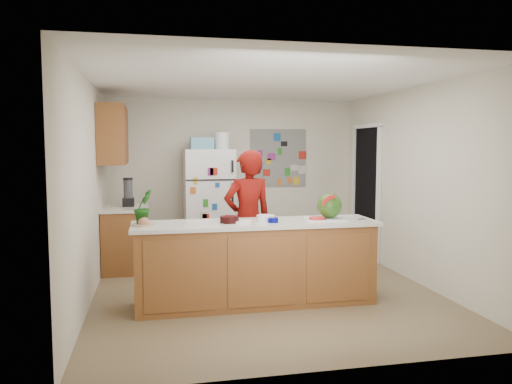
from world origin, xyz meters
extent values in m
cube|color=brown|center=(0.00, 0.00, -0.01)|extent=(4.00, 4.50, 0.02)
cube|color=beige|center=(0.00, 2.26, 1.25)|extent=(4.00, 0.02, 2.50)
cube|color=beige|center=(-2.01, 0.00, 1.25)|extent=(0.02, 4.50, 2.50)
cube|color=beige|center=(2.01, 0.00, 1.25)|extent=(0.02, 4.50, 2.50)
cube|color=white|center=(0.00, 0.00, 2.51)|extent=(4.00, 4.50, 0.02)
cube|color=black|center=(1.99, 1.45, 1.02)|extent=(0.03, 0.85, 2.04)
cube|color=brown|center=(-0.20, -0.50, 0.44)|extent=(2.60, 0.62, 0.88)
cube|color=silver|center=(-0.20, -0.50, 0.90)|extent=(2.68, 0.70, 0.04)
cube|color=brown|center=(-1.69, 1.35, 0.43)|extent=(0.60, 0.80, 0.86)
cube|color=silver|center=(-1.69, 1.35, 0.88)|extent=(0.64, 0.84, 0.04)
cube|color=brown|center=(-1.82, 1.30, 1.90)|extent=(0.35, 1.00, 0.80)
cube|color=silver|center=(-0.45, 1.88, 0.85)|extent=(0.75, 0.70, 1.70)
cube|color=#5999B2|center=(-0.55, 1.88, 1.79)|extent=(0.35, 0.28, 0.18)
cube|color=slate|center=(0.75, 2.24, 1.55)|extent=(0.95, 0.01, 0.95)
imported|color=#610A06|center=(-0.17, 0.09, 0.85)|extent=(0.70, 0.54, 1.70)
cylinder|color=black|center=(-1.64, 1.41, 1.09)|extent=(0.13, 0.13, 0.38)
cube|color=silver|center=(0.60, -0.49, 0.93)|extent=(0.47, 0.38, 0.01)
sphere|color=#1B4F13|center=(0.66, -0.47, 1.07)|extent=(0.28, 0.28, 0.28)
cylinder|color=red|center=(0.50, -0.54, 0.94)|extent=(0.18, 0.18, 0.02)
cylinder|color=black|center=(-0.49, -0.50, 0.96)|extent=(0.22, 0.22, 0.07)
cylinder|color=white|center=(-0.07, -0.43, 0.95)|extent=(0.24, 0.24, 0.06)
cylinder|color=#000368|center=(-0.03, -0.59, 0.95)|extent=(0.12, 0.12, 0.05)
cylinder|color=beige|center=(-1.40, -0.51, 0.93)|extent=(0.30, 0.30, 0.02)
cube|color=silver|center=(-0.36, -0.52, 0.93)|extent=(0.24, 0.23, 0.02)
cube|color=gray|center=(1.00, -0.60, 0.93)|extent=(0.09, 0.07, 0.01)
imported|color=#134413|center=(-1.40, -0.45, 1.11)|extent=(0.27, 0.26, 0.38)
camera|label=1|loc=(-1.30, -5.80, 1.74)|focal=35.00mm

